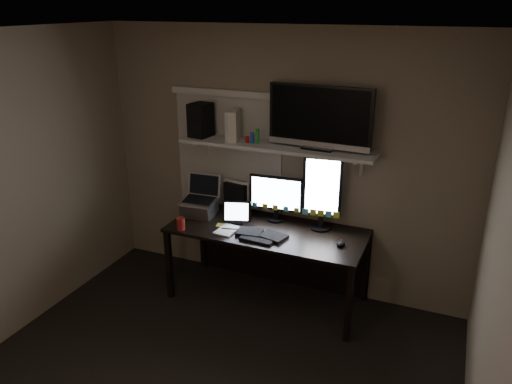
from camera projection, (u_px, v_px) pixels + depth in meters
The scene contains 20 objects.
ceiling at pixel (172, 36), 2.69m from camera, with size 3.60×3.60×0.00m, color silver.
back_wall at pixel (282, 164), 4.69m from camera, with size 3.60×3.60×0.00m, color #7F6F5B.
right_wall at pixel (497, 307), 2.49m from camera, with size 3.60×3.60×0.00m, color #7F6F5B.
window_blinds at pixel (229, 153), 4.86m from camera, with size 1.10×0.02×1.10m, color #BBB7A8.
desk at pixel (272, 241), 4.72m from camera, with size 1.80×0.75×0.73m.
wall_shelf at pixel (276, 146), 4.46m from camera, with size 1.80×0.35×0.03m, color beige.
monitor_landscape at pixel (276, 198), 4.67m from camera, with size 0.51×0.05×0.45m, color black.
monitor_portrait at pixel (322, 193), 4.45m from camera, with size 0.35×0.07×0.70m, color black.
keyboard at pixel (261, 234), 4.42m from camera, with size 0.46×0.18×0.03m, color black.
mouse at pixel (341, 243), 4.25m from camera, with size 0.07×0.10×0.04m, color black.
notepad at pixel (227, 230), 4.52m from camera, with size 0.17×0.23×0.01m, color silver.
tablet at pixel (237, 213), 4.63m from camera, with size 0.26×0.11×0.23m, color black.
file_sorter at pixel (237, 196), 4.92m from camera, with size 0.24×0.11×0.31m, color black.
laptop at pixel (199, 197), 4.78m from camera, with size 0.34×0.28×0.39m, color silver.
cup at pixel (181, 224), 4.53m from camera, with size 0.08×0.08×0.11m, color maroon.
sticky_notes at pixel (223, 227), 4.59m from camera, with size 0.33×0.24×0.00m, color #CCD63A, non-canonical shape.
tv at pixel (320, 118), 4.23m from camera, with size 0.91×0.16×0.55m, color black.
game_console at pixel (235, 125), 4.56m from camera, with size 0.07×0.23×0.28m, color beige.
speaker at pixel (201, 120), 4.68m from camera, with size 0.17×0.21×0.31m, color black.
bottles at pixel (252, 136), 4.48m from camera, with size 0.21×0.05×0.13m, color #A50F0C, non-canonical shape.
Camera 1 is at (1.51, -2.42, 2.68)m, focal length 35.00 mm.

